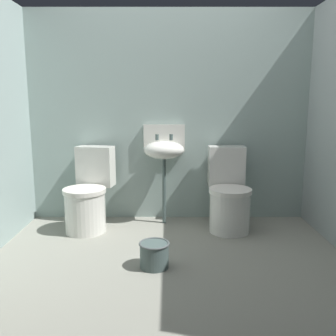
# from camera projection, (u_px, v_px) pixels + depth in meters

# --- Properties ---
(ground_plane) EXTENTS (3.24, 2.78, 0.08)m
(ground_plane) POSITION_uv_depth(u_px,v_px,m) (168.00, 271.00, 2.78)
(ground_plane) COLOR gray
(wall_back) EXTENTS (3.24, 0.10, 2.12)m
(wall_back) POSITION_uv_depth(u_px,v_px,m) (168.00, 117.00, 3.79)
(wall_back) COLOR #8FA49E
(wall_back) RESTS_ON ground
(toilet_left) EXTENTS (0.48, 0.65, 0.78)m
(toilet_left) POSITION_uv_depth(u_px,v_px,m) (88.00, 196.00, 3.53)
(toilet_left) COLOR silver
(toilet_left) RESTS_ON ground
(toilet_right) EXTENTS (0.41, 0.60, 0.78)m
(toilet_right) POSITION_uv_depth(u_px,v_px,m) (228.00, 196.00, 3.54)
(toilet_right) COLOR silver
(toilet_right) RESTS_ON ground
(sink) EXTENTS (0.42, 0.35, 0.99)m
(sink) POSITION_uv_depth(u_px,v_px,m) (163.00, 149.00, 3.64)
(sink) COLOR #445553
(sink) RESTS_ON ground
(bucket) EXTENTS (0.23, 0.23, 0.19)m
(bucket) POSITION_uv_depth(u_px,v_px,m) (154.00, 254.00, 2.74)
(bucket) COLOR #445553
(bucket) RESTS_ON ground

